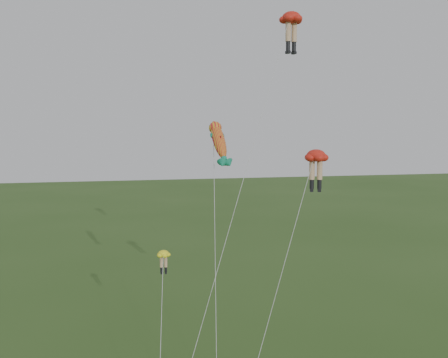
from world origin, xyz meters
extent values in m
ellipsoid|color=red|center=(7.14, 7.93, 24.45)|extent=(2.13, 2.13, 0.87)
cylinder|color=tan|center=(6.89, 7.86, 23.43)|extent=(0.38, 0.38, 1.32)
cylinder|color=black|center=(6.89, 7.86, 22.43)|extent=(0.30, 0.30, 0.66)
cube|color=black|center=(6.89, 7.86, 22.01)|extent=(0.31, 0.43, 0.19)
cylinder|color=tan|center=(7.39, 8.01, 23.43)|extent=(0.38, 0.38, 1.32)
cylinder|color=black|center=(7.39, 8.01, 22.43)|extent=(0.30, 0.30, 0.66)
cube|color=black|center=(7.39, 8.01, 22.01)|extent=(0.31, 0.43, 0.19)
cylinder|color=silver|center=(2.32, 4.16, 12.54)|extent=(9.69, 7.58, 24.66)
ellipsoid|color=red|center=(6.56, 2.08, 14.91)|extent=(1.94, 1.94, 0.76)
cylinder|color=tan|center=(6.34, 2.16, 14.01)|extent=(0.34, 0.34, 1.16)
cylinder|color=black|center=(6.34, 2.16, 13.13)|extent=(0.26, 0.26, 0.58)
cube|color=black|center=(6.34, 2.16, 12.76)|extent=(0.29, 0.38, 0.17)
cylinder|color=tan|center=(6.78, 2.00, 14.01)|extent=(0.34, 0.34, 1.16)
cylinder|color=black|center=(6.78, 2.00, 13.13)|extent=(0.26, 0.26, 0.58)
cube|color=black|center=(6.78, 2.00, 12.76)|extent=(0.29, 0.38, 0.17)
cylinder|color=silver|center=(3.55, 0.16, 7.75)|extent=(6.07, 3.88, 15.07)
ellipsoid|color=#FFF720|center=(-2.40, 5.66, 8.48)|extent=(1.04, 1.04, 0.46)
cylinder|color=tan|center=(-2.53, 5.68, 7.93)|extent=(0.20, 0.20, 0.70)
cylinder|color=black|center=(-2.53, 5.68, 7.41)|extent=(0.16, 0.16, 0.35)
cube|color=black|center=(-2.53, 5.68, 7.18)|extent=(0.14, 0.22, 0.10)
cylinder|color=tan|center=(-2.26, 5.64, 7.93)|extent=(0.20, 0.20, 0.70)
cylinder|color=black|center=(-2.26, 5.64, 7.41)|extent=(0.16, 0.16, 0.35)
cube|color=black|center=(-2.26, 5.64, 7.18)|extent=(0.14, 0.22, 0.10)
cylinder|color=silver|center=(-3.19, 0.81, 4.46)|extent=(1.62, 9.73, 8.50)
ellipsoid|color=gold|center=(1.28, 5.63, 15.86)|extent=(1.14, 2.95, 3.00)
sphere|color=gold|center=(1.28, 5.63, 15.86)|extent=(1.00, 1.34, 1.27)
cone|color=#158C68|center=(1.28, 5.63, 15.86)|extent=(0.80, 1.26, 1.19)
cone|color=#158C68|center=(1.28, 5.63, 15.86)|extent=(0.80, 1.26, 1.19)
cone|color=#158C68|center=(1.28, 5.63, 15.86)|extent=(0.45, 0.71, 0.67)
cone|color=#158C68|center=(1.28, 5.63, 15.86)|extent=(0.45, 0.71, 0.67)
cone|color=red|center=(1.28, 5.63, 15.86)|extent=(0.49, 0.70, 0.66)
cylinder|color=silver|center=(0.38, 1.98, 8.04)|extent=(1.83, 7.33, 15.65)
camera|label=1|loc=(-6.19, -26.11, 16.23)|focal=40.00mm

